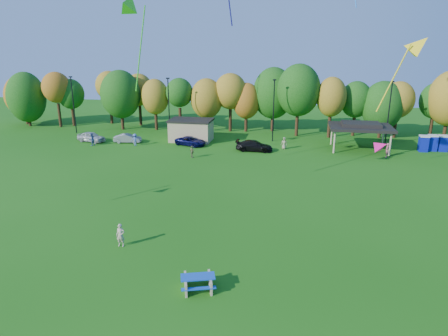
% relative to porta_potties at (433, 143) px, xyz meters
% --- Properties ---
extents(ground, '(160.00, 160.00, 0.00)m').
position_rel_porta_potties_xyz_m(ground, '(-23.70, -38.08, -1.10)').
color(ground, '#19600F').
rests_on(ground, ground).
extents(tree_line, '(93.57, 10.55, 11.15)m').
position_rel_porta_potties_xyz_m(tree_line, '(-24.73, 7.43, 4.82)').
color(tree_line, black).
rests_on(tree_line, ground).
extents(lamp_posts, '(64.50, 0.25, 9.09)m').
position_rel_porta_potties_xyz_m(lamp_posts, '(-21.70, 1.92, 3.80)').
color(lamp_posts, black).
rests_on(lamp_posts, ground).
extents(utility_building, '(6.30, 4.30, 3.25)m').
position_rel_porta_potties_xyz_m(utility_building, '(-33.70, -0.08, 0.54)').
color(utility_building, tan).
rests_on(utility_building, ground).
extents(pavilion, '(8.20, 6.20, 3.77)m').
position_rel_porta_potties_xyz_m(pavilion, '(-9.70, -1.08, 2.13)').
color(pavilion, tan).
rests_on(pavilion, ground).
extents(porta_potties, '(3.75, 1.74, 2.18)m').
position_rel_porta_potties_xyz_m(porta_potties, '(0.00, 0.00, 0.00)').
color(porta_potties, '#0C18A5').
rests_on(porta_potties, ground).
extents(picnic_table, '(2.39, 2.17, 0.86)m').
position_rel_porta_potties_xyz_m(picnic_table, '(-23.33, -37.08, -0.60)').
color(picnic_table, tan).
rests_on(picnic_table, ground).
extents(kite_flyer, '(0.63, 0.43, 1.69)m').
position_rel_porta_potties_xyz_m(kite_flyer, '(-30.00, -32.98, -0.25)').
color(kite_flyer, '#CBAD98').
rests_on(kite_flyer, ground).
extents(car_a, '(4.67, 2.76, 1.49)m').
position_rel_porta_potties_xyz_m(car_a, '(-48.14, -3.48, -0.35)').
color(car_a, silver).
rests_on(car_a, ground).
extents(car_b, '(4.10, 1.93, 1.30)m').
position_rel_porta_potties_xyz_m(car_b, '(-42.57, -3.01, -0.45)').
color(car_b, gray).
rests_on(car_b, ground).
extents(car_c, '(4.95, 3.46, 1.25)m').
position_rel_porta_potties_xyz_m(car_c, '(-33.03, -2.95, -0.47)').
color(car_c, '#0A0C41').
rests_on(car_c, ground).
extents(car_d, '(5.00, 2.13, 1.44)m').
position_rel_porta_potties_xyz_m(car_d, '(-23.74, -4.42, -0.38)').
color(car_d, black).
rests_on(car_d, ground).
extents(far_person_0, '(1.21, 0.82, 1.72)m').
position_rel_porta_potties_xyz_m(far_person_0, '(-40.79, -4.52, -0.24)').
color(far_person_0, '#556DBC').
rests_on(far_person_0, ground).
extents(far_person_1, '(0.54, 0.73, 1.83)m').
position_rel_porta_potties_xyz_m(far_person_1, '(-6.70, -4.42, -0.18)').
color(far_person_1, '#CC6073').
rests_on(far_person_1, ground).
extents(far_person_2, '(0.90, 0.67, 1.66)m').
position_rel_porta_potties_xyz_m(far_person_2, '(-19.81, -2.61, -0.27)').
color(far_person_2, '#969367').
rests_on(far_person_2, ground).
extents(far_person_3, '(0.94, 1.06, 1.84)m').
position_rel_porta_potties_xyz_m(far_person_3, '(-46.87, -5.66, -0.18)').
color(far_person_3, '#435593').
rests_on(far_person_3, ground).
extents(far_person_4, '(0.94, 0.86, 1.54)m').
position_rel_porta_potties_xyz_m(far_person_4, '(-31.12, -9.27, -0.33)').
color(far_person_4, olive).
rests_on(far_person_4, ground).
extents(kite_5, '(3.47, 1.71, 5.61)m').
position_rel_porta_potties_xyz_m(kite_5, '(-10.23, -26.32, 12.56)').
color(kite_5, yellow).
extents(kite_7, '(1.35, 1.29, 1.09)m').
position_rel_porta_potties_xyz_m(kite_7, '(-12.98, -31.65, 6.68)').
color(kite_7, '#D10B6E').
extents(kite_11, '(1.67, 4.40, 7.44)m').
position_rel_porta_potties_xyz_m(kite_11, '(-30.59, -27.31, 15.46)').
color(kite_11, green).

